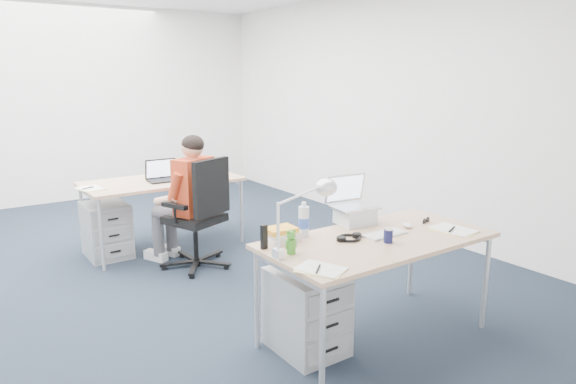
{
  "coord_description": "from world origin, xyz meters",
  "views": [
    {
      "loc": [
        -1.51,
        -4.39,
        1.8
      ],
      "look_at": [
        0.88,
        -0.95,
        0.85
      ],
      "focal_mm": 32.0,
      "sensor_mm": 36.0,
      "label": 1
    }
  ],
  "objects_px": {
    "computer_mouse": "(407,225)",
    "desk_lamp": "(297,217)",
    "silver_laptop": "(355,201)",
    "headphones": "(349,237)",
    "drawer_pedestal_far": "(106,230)",
    "office_chair": "(198,237)",
    "water_bottle": "(304,219)",
    "dark_laptop": "(164,170)",
    "sunglasses": "(426,221)",
    "can_koozie": "(388,235)",
    "desk_far": "(162,184)",
    "cordless_phone": "(264,237)",
    "wireless_keyboard": "(385,234)",
    "far_cup": "(206,166)",
    "seated_person": "(184,200)",
    "book_stack": "(282,235)",
    "drawer_pedestal_near": "(307,311)",
    "desk_near": "(378,245)",
    "bear_figurine": "(291,242)"
  },
  "relations": [
    {
      "from": "can_koozie",
      "to": "desk_lamp",
      "type": "height_order",
      "value": "desk_lamp"
    },
    {
      "from": "desk_far",
      "to": "cordless_phone",
      "type": "height_order",
      "value": "cordless_phone"
    },
    {
      "from": "seated_person",
      "to": "water_bottle",
      "type": "height_order",
      "value": "seated_person"
    },
    {
      "from": "office_chair",
      "to": "silver_laptop",
      "type": "relative_size",
      "value": 3.06
    },
    {
      "from": "drawer_pedestal_far",
      "to": "computer_mouse",
      "type": "relative_size",
      "value": 5.7
    },
    {
      "from": "computer_mouse",
      "to": "headphones",
      "type": "distance_m",
      "value": 0.53
    },
    {
      "from": "drawer_pedestal_far",
      "to": "wireless_keyboard",
      "type": "height_order",
      "value": "wireless_keyboard"
    },
    {
      "from": "seated_person",
      "to": "book_stack",
      "type": "height_order",
      "value": "seated_person"
    },
    {
      "from": "silver_laptop",
      "to": "dark_laptop",
      "type": "xyz_separation_m",
      "value": [
        -0.57,
        2.31,
        -0.06
      ]
    },
    {
      "from": "seated_person",
      "to": "silver_laptop",
      "type": "distance_m",
      "value": 1.89
    },
    {
      "from": "desk_far",
      "to": "computer_mouse",
      "type": "xyz_separation_m",
      "value": [
        0.81,
        -2.68,
        0.06
      ]
    },
    {
      "from": "desk_near",
      "to": "bear_figurine",
      "type": "bearing_deg",
      "value": 172.87
    },
    {
      "from": "computer_mouse",
      "to": "desk_lamp",
      "type": "relative_size",
      "value": 0.21
    },
    {
      "from": "dark_laptop",
      "to": "silver_laptop",
      "type": "bearing_deg",
      "value": -72.99
    },
    {
      "from": "sunglasses",
      "to": "far_cup",
      "type": "bearing_deg",
      "value": 82.72
    },
    {
      "from": "drawer_pedestal_far",
      "to": "headphones",
      "type": "relative_size",
      "value": 2.75
    },
    {
      "from": "computer_mouse",
      "to": "water_bottle",
      "type": "bearing_deg",
      "value": 174.95
    },
    {
      "from": "office_chair",
      "to": "sunglasses",
      "type": "xyz_separation_m",
      "value": [
        0.99,
        -1.89,
        0.44
      ]
    },
    {
      "from": "drawer_pedestal_far",
      "to": "office_chair",
      "type": "bearing_deg",
      "value": -52.08
    },
    {
      "from": "silver_laptop",
      "to": "wireless_keyboard",
      "type": "distance_m",
      "value": 0.37
    },
    {
      "from": "seated_person",
      "to": "book_stack",
      "type": "relative_size",
      "value": 5.89
    },
    {
      "from": "office_chair",
      "to": "wireless_keyboard",
      "type": "relative_size",
      "value": 3.34
    },
    {
      "from": "can_koozie",
      "to": "book_stack",
      "type": "xyz_separation_m",
      "value": [
        -0.56,
        0.42,
        -0.0
      ]
    },
    {
      "from": "desk_far",
      "to": "book_stack",
      "type": "distance_m",
      "value": 2.42
    },
    {
      "from": "office_chair",
      "to": "far_cup",
      "type": "xyz_separation_m",
      "value": [
        0.57,
        0.98,
        0.48
      ]
    },
    {
      "from": "office_chair",
      "to": "drawer_pedestal_near",
      "type": "relative_size",
      "value": 1.94
    },
    {
      "from": "desk_lamp",
      "to": "can_koozie",
      "type": "bearing_deg",
      "value": -20.19
    },
    {
      "from": "headphones",
      "to": "water_bottle",
      "type": "bearing_deg",
      "value": 132.57
    },
    {
      "from": "office_chair",
      "to": "desk_near",
      "type": "bearing_deg",
      "value": -98.66
    },
    {
      "from": "drawer_pedestal_near",
      "to": "drawer_pedestal_far",
      "type": "height_order",
      "value": "same"
    },
    {
      "from": "desk_near",
      "to": "silver_laptop",
      "type": "distance_m",
      "value": 0.42
    },
    {
      "from": "headphones",
      "to": "sunglasses",
      "type": "bearing_deg",
      "value": -0.29
    },
    {
      "from": "desk_near",
      "to": "seated_person",
      "type": "height_order",
      "value": "seated_person"
    },
    {
      "from": "sunglasses",
      "to": "dark_laptop",
      "type": "bearing_deg",
      "value": 96.14
    },
    {
      "from": "seated_person",
      "to": "sunglasses",
      "type": "bearing_deg",
      "value": -88.07
    },
    {
      "from": "desk_near",
      "to": "desk_far",
      "type": "distance_m",
      "value": 2.77
    },
    {
      "from": "drawer_pedestal_near",
      "to": "sunglasses",
      "type": "xyz_separation_m",
      "value": [
        1.06,
        -0.07,
        0.47
      ]
    },
    {
      "from": "drawer_pedestal_near",
      "to": "computer_mouse",
      "type": "xyz_separation_m",
      "value": [
        0.84,
        -0.08,
        0.47
      ]
    },
    {
      "from": "silver_laptop",
      "to": "wireless_keyboard",
      "type": "bearing_deg",
      "value": -86.03
    },
    {
      "from": "desk_near",
      "to": "wireless_keyboard",
      "type": "bearing_deg",
      "value": 12.17
    },
    {
      "from": "seated_person",
      "to": "book_stack",
      "type": "bearing_deg",
      "value": -117.97
    },
    {
      "from": "book_stack",
      "to": "dark_laptop",
      "type": "distance_m",
      "value": 2.35
    },
    {
      "from": "office_chair",
      "to": "water_bottle",
      "type": "height_order",
      "value": "office_chair"
    },
    {
      "from": "can_koozie",
      "to": "desk_lamp",
      "type": "relative_size",
      "value": 0.21
    },
    {
      "from": "silver_laptop",
      "to": "seated_person",
      "type": "bearing_deg",
      "value": 115.42
    },
    {
      "from": "seated_person",
      "to": "silver_laptop",
      "type": "relative_size",
      "value": 3.61
    },
    {
      "from": "silver_laptop",
      "to": "headphones",
      "type": "relative_size",
      "value": 1.74
    },
    {
      "from": "wireless_keyboard",
      "to": "headphones",
      "type": "relative_size",
      "value": 1.6
    },
    {
      "from": "headphones",
      "to": "desk_lamp",
      "type": "bearing_deg",
      "value": -175.46
    },
    {
      "from": "can_koozie",
      "to": "water_bottle",
      "type": "relative_size",
      "value": 0.41
    }
  ]
}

